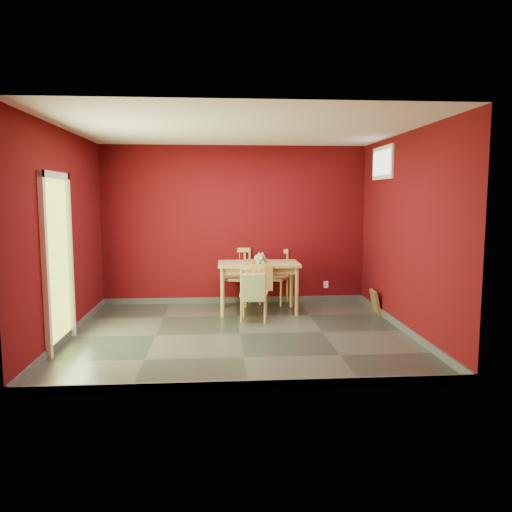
{
  "coord_description": "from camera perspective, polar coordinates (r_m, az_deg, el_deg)",
  "views": [
    {
      "loc": [
        -0.27,
        -6.55,
        1.83
      ],
      "look_at": [
        0.25,
        0.45,
        1.0
      ],
      "focal_mm": 35.0,
      "sensor_mm": 36.0,
      "label": 1
    }
  ],
  "objects": [
    {
      "name": "room_shell",
      "position": [
        6.79,
        -1.84,
        -8.45
      ],
      "size": [
        4.5,
        4.5,
        4.5
      ],
      "color": "#4C070B",
      "rests_on": "ground"
    },
    {
      "name": "picture_frame",
      "position": [
        8.15,
        13.46,
        -5.1
      ],
      "size": [
        0.14,
        0.37,
        0.37
      ],
      "color": "brown",
      "rests_on": "ground"
    },
    {
      "name": "chair_near",
      "position": [
        7.38,
        -0.25,
        -4.13
      ],
      "size": [
        0.45,
        0.45,
        0.86
      ],
      "color": "tan",
      "rests_on": "ground"
    },
    {
      "name": "table_runner",
      "position": [
        7.8,
        0.36,
        -1.32
      ],
      "size": [
        0.38,
        0.79,
        0.4
      ],
      "color": "olive",
      "rests_on": "dining_table"
    },
    {
      "name": "chair_far_left",
      "position": [
        8.53,
        -2.16,
        -2.27
      ],
      "size": [
        0.54,
        0.54,
        0.96
      ],
      "color": "tan",
      "rests_on": "ground"
    },
    {
      "name": "dining_table",
      "position": [
        7.93,
        0.28,
        -1.46
      ],
      "size": [
        1.28,
        0.75,
        0.8
      ],
      "color": "tan",
      "rests_on": "ground"
    },
    {
      "name": "chair_far_right",
      "position": [
        8.64,
        2.16,
        -2.26
      ],
      "size": [
        0.58,
        0.58,
        0.93
      ],
      "color": "tan",
      "rests_on": "ground"
    },
    {
      "name": "tote_bag",
      "position": [
        7.15,
        -0.28,
        -3.61
      ],
      "size": [
        0.33,
        0.19,
        0.46
      ],
      "color": "#93A76B",
      "rests_on": "chair_near"
    },
    {
      "name": "ground",
      "position": [
        6.81,
        -1.84,
        -8.86
      ],
      "size": [
        4.5,
        4.5,
        0.0
      ],
      "primitive_type": "plane",
      "color": "#2D342D",
      "rests_on": "ground"
    },
    {
      "name": "doorway",
      "position": [
        6.49,
        -21.78,
        0.02
      ],
      "size": [
        0.06,
        1.01,
        2.13
      ],
      "color": "#B7D838",
      "rests_on": "ground"
    },
    {
      "name": "cat",
      "position": [
        7.86,
        0.45,
        -0.07
      ],
      "size": [
        0.28,
        0.43,
        0.2
      ],
      "primitive_type": null,
      "rotation": [
        0.0,
        0.0,
        -0.18
      ],
      "color": "slate",
      "rests_on": "table_runner"
    },
    {
      "name": "outlet_plate",
      "position": [
        8.87,
        8.0,
        -3.24
      ],
      "size": [
        0.08,
        0.02,
        0.12
      ],
      "primitive_type": "cube",
      "color": "silver",
      "rests_on": "room_shell"
    },
    {
      "name": "window",
      "position": [
        7.97,
        14.25,
        10.29
      ],
      "size": [
        0.05,
        0.9,
        0.5
      ],
      "color": "white",
      "rests_on": "room_shell"
    }
  ]
}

